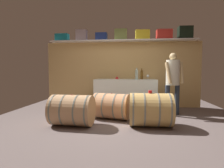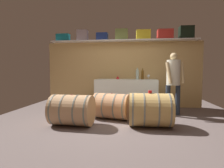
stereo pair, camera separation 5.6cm
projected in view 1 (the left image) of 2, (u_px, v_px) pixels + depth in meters
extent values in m
cube|color=#615452|center=(118.00, 121.00, 4.09)|extent=(5.83, 7.64, 0.02)
cube|color=tan|center=(122.00, 74.00, 5.68)|extent=(4.63, 0.10, 1.95)
cube|color=silver|center=(122.00, 41.00, 5.46)|extent=(4.26, 0.40, 0.03)
cube|color=#157382|center=(62.00, 38.00, 5.64)|extent=(0.41, 0.21, 0.22)
cube|color=gray|center=(82.00, 36.00, 5.57)|extent=(0.32, 0.26, 0.32)
cube|color=navy|center=(101.00, 37.00, 5.51)|extent=(0.34, 0.23, 0.22)
cube|color=olive|center=(121.00, 35.00, 5.45)|extent=(0.36, 0.26, 0.32)
cube|color=gold|center=(142.00, 35.00, 5.39)|extent=(0.41, 0.25, 0.28)
cube|color=red|center=(164.00, 35.00, 5.32)|extent=(0.43, 0.29, 0.28)
cube|color=black|center=(185.00, 33.00, 5.26)|extent=(0.38, 0.28, 0.35)
cube|color=white|center=(125.00, 94.00, 5.35)|extent=(1.75, 0.60, 0.84)
cylinder|color=brown|center=(142.00, 75.00, 5.37)|extent=(0.08, 0.08, 0.22)
sphere|color=brown|center=(142.00, 71.00, 5.36)|extent=(0.07, 0.07, 0.07)
cylinder|color=brown|center=(142.00, 70.00, 5.36)|extent=(0.03, 0.03, 0.07)
cylinder|color=#ABC6BB|center=(137.00, 75.00, 5.16)|extent=(0.08, 0.08, 0.24)
sphere|color=#ABC6BB|center=(137.00, 70.00, 5.15)|extent=(0.08, 0.08, 0.08)
cylinder|color=#ABC6BB|center=(137.00, 69.00, 5.15)|extent=(0.03, 0.03, 0.06)
cylinder|color=white|center=(148.00, 79.00, 5.13)|extent=(0.07, 0.07, 0.00)
cylinder|color=white|center=(148.00, 78.00, 5.12)|extent=(0.01, 0.01, 0.07)
sphere|color=white|center=(148.00, 76.00, 5.12)|extent=(0.08, 0.08, 0.08)
sphere|color=maroon|center=(148.00, 76.00, 5.12)|extent=(0.05, 0.05, 0.05)
cone|color=red|center=(117.00, 77.00, 5.53)|extent=(0.11, 0.11, 0.09)
cylinder|color=tan|center=(151.00, 110.00, 3.62)|extent=(0.81, 0.65, 0.64)
cylinder|color=slate|center=(133.00, 109.00, 3.65)|extent=(0.03, 0.66, 0.66)
cylinder|color=slate|center=(144.00, 110.00, 3.63)|extent=(0.03, 0.66, 0.66)
cylinder|color=slate|center=(157.00, 110.00, 3.60)|extent=(0.03, 0.66, 0.66)
cylinder|color=slate|center=(168.00, 110.00, 3.58)|extent=(0.03, 0.66, 0.66)
cylinder|color=#904B53|center=(151.00, 93.00, 3.59)|extent=(0.04, 0.04, 0.01)
cylinder|color=tan|center=(72.00, 110.00, 3.67)|extent=(0.86, 0.66, 0.60)
cylinder|color=slate|center=(56.00, 110.00, 3.73)|extent=(0.07, 0.62, 0.62)
cylinder|color=slate|center=(66.00, 110.00, 3.69)|extent=(0.07, 0.62, 0.62)
cylinder|color=slate|center=(78.00, 110.00, 3.65)|extent=(0.07, 0.62, 0.62)
cylinder|color=slate|center=(89.00, 111.00, 3.61)|extent=(0.07, 0.62, 0.62)
cylinder|color=#96443C|center=(72.00, 95.00, 3.65)|extent=(0.04, 0.04, 0.01)
cylinder|color=tan|center=(112.00, 106.00, 4.20)|extent=(0.92, 0.76, 0.57)
cylinder|color=slate|center=(98.00, 105.00, 4.32)|extent=(0.18, 0.57, 0.58)
cylinder|color=slate|center=(106.00, 106.00, 4.25)|extent=(0.18, 0.57, 0.58)
cylinder|color=slate|center=(117.00, 106.00, 4.15)|extent=(0.18, 0.57, 0.58)
cylinder|color=slate|center=(126.00, 107.00, 4.08)|extent=(0.18, 0.57, 0.58)
cylinder|color=#975652|center=(112.00, 93.00, 4.18)|extent=(0.04, 0.04, 0.01)
cylinder|color=red|center=(150.00, 92.00, 3.59)|extent=(0.07, 0.07, 0.05)
cylinder|color=#262F3F|center=(167.00, 100.00, 4.51)|extent=(0.11, 0.11, 0.74)
cylinder|color=#262F3F|center=(177.00, 100.00, 4.59)|extent=(0.11, 0.11, 0.74)
cylinder|color=beige|center=(173.00, 73.00, 4.50)|extent=(0.32, 0.32, 0.61)
sphere|color=tan|center=(173.00, 57.00, 4.48)|extent=(0.18, 0.18, 0.18)
cylinder|color=tan|center=(168.00, 73.00, 4.37)|extent=(0.16, 0.26, 0.51)
cylinder|color=tan|center=(182.00, 73.00, 4.47)|extent=(0.13, 0.17, 0.52)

